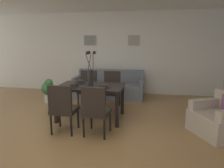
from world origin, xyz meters
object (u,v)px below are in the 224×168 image
(dining_chair_far_left, at_px, (96,109))
(centerpiece_vase, at_px, (90,72))
(potted_plant, at_px, (48,89))
(bowl_near_right, at_px, (80,81))
(dining_table, at_px, (91,89))
(bowl_far_left, at_px, (103,86))
(bowl_near_left, at_px, (73,85))
(framed_picture_center, at_px, (134,40))
(dining_chair_far_right, at_px, (112,88))
(framed_picture_left, at_px, (90,40))
(dining_chair_near_right, at_px, (88,87))
(sofa, at_px, (109,88))
(dining_chair_near_left, at_px, (63,107))
(armchair, at_px, (220,119))

(dining_chair_far_left, height_order, centerpiece_vase, centerpiece_vase)
(potted_plant, bearing_deg, bowl_near_right, -32.54)
(dining_table, distance_m, bowl_far_left, 0.40)
(bowl_near_left, xyz_separation_m, framed_picture_center, (1.03, 2.64, 0.93))
(dining_chair_far_right, bearing_deg, dining_table, -109.62)
(dining_chair_far_left, height_order, framed_picture_left, framed_picture_left)
(bowl_near_right, bearing_deg, dining_chair_far_left, -58.12)
(dining_table, xyz_separation_m, framed_picture_left, (-0.72, 2.44, 1.06))
(dining_chair_far_left, xyz_separation_m, potted_plant, (-1.84, 1.80, -0.14))
(dining_table, xyz_separation_m, bowl_near_right, (-0.32, 0.20, 0.13))
(bowl_near_right, distance_m, potted_plant, 1.48)
(dining_chair_near_right, bearing_deg, bowl_near_left, -89.36)
(sofa, bearing_deg, bowl_near_right, -101.83)
(dining_table, xyz_separation_m, potted_plant, (-1.51, 0.97, -0.28))
(bowl_far_left, relative_size, framed_picture_left, 0.41)
(bowl_far_left, distance_m, framed_picture_left, 2.99)
(dining_chair_near_left, relative_size, framed_picture_center, 2.43)
(dining_table, bearing_deg, framed_picture_center, 73.65)
(dining_chair_far_left, height_order, bowl_near_left, dining_chair_far_left)
(dining_chair_near_right, distance_m, bowl_near_right, 0.70)
(armchair, relative_size, framed_picture_left, 2.58)
(framed_picture_left, bearing_deg, dining_chair_far_left, -72.28)
(centerpiece_vase, height_order, armchair, centerpiece_vase)
(dining_chair_near_right, relative_size, sofa, 0.44)
(dining_chair_near_left, relative_size, bowl_near_right, 5.41)
(dining_chair_near_left, bearing_deg, armchair, 9.85)
(bowl_far_left, bearing_deg, dining_chair_near_right, 121.35)
(framed_picture_center, bearing_deg, dining_table, -106.35)
(dining_chair_near_left, distance_m, centerpiece_vase, 1.02)
(bowl_near_left, bearing_deg, dining_chair_far_left, -44.42)
(sofa, bearing_deg, centerpiece_vase, -91.07)
(dining_chair_far_right, xyz_separation_m, framed_picture_center, (0.41, 1.59, 1.20))
(dining_table, height_order, potted_plant, dining_table)
(bowl_near_left, xyz_separation_m, potted_plant, (-1.20, 1.17, -0.41))
(dining_chair_far_right, bearing_deg, framed_picture_left, 122.62)
(dining_chair_near_right, relative_size, dining_chair_far_right, 1.00)
(dining_chair_near_right, bearing_deg, dining_chair_near_left, -88.60)
(sofa, height_order, framed_picture_center, framed_picture_center)
(centerpiece_vase, bearing_deg, bowl_near_left, -147.12)
(dining_chair_near_left, xyz_separation_m, framed_picture_center, (1.00, 3.27, 1.20))
(bowl_near_right, xyz_separation_m, bowl_far_left, (0.63, -0.41, 0.00))
(dining_chair_near_left, height_order, dining_chair_near_right, same)
(centerpiece_vase, relative_size, armchair, 0.68)
(bowl_far_left, distance_m, sofa, 2.16)
(dining_chair_far_left, height_order, bowl_far_left, dining_chair_far_left)
(dining_chair_near_left, relative_size, dining_chair_near_right, 1.00)
(armchair, bearing_deg, dining_chair_far_left, -167.34)
(framed_picture_center, bearing_deg, sofa, -140.41)
(bowl_near_left, distance_m, framed_picture_center, 2.99)
(dining_chair_near_left, relative_size, bowl_near_left, 5.41)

